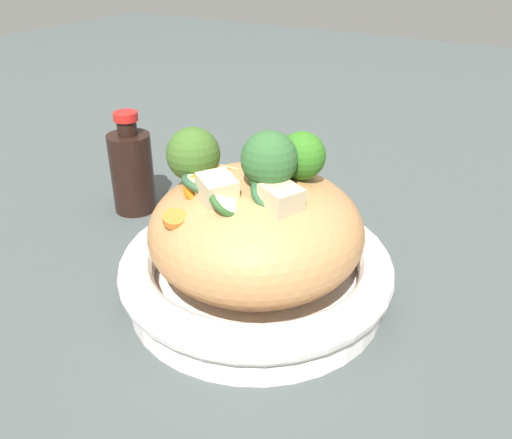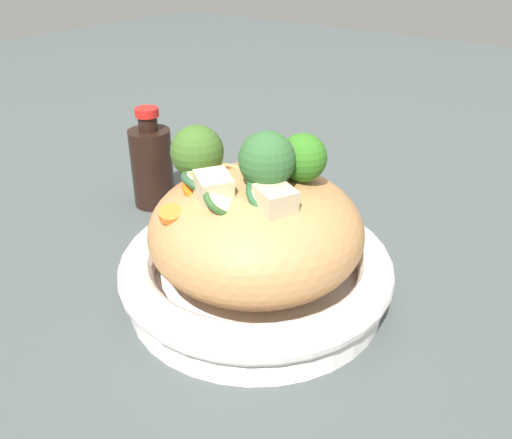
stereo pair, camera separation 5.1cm
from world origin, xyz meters
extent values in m
plane|color=#424A49|center=(0.00, 0.00, 0.00)|extent=(3.00, 3.00, 0.00)
cylinder|color=white|center=(0.00, 0.00, 0.01)|extent=(0.25, 0.25, 0.02)
torus|color=white|center=(0.00, 0.00, 0.04)|extent=(0.27, 0.27, 0.03)
ellipsoid|color=#B67E4B|center=(0.00, 0.00, 0.08)|extent=(0.20, 0.20, 0.11)
torus|color=#BC804F|center=(-0.02, -0.02, 0.12)|extent=(0.08, 0.08, 0.03)
torus|color=#B5824C|center=(-0.01, -0.01, 0.10)|extent=(0.08, 0.08, 0.02)
torus|color=#B08744|center=(-0.02, -0.05, 0.11)|extent=(0.05, 0.05, 0.02)
cone|color=#9BBA79|center=(0.02, -0.01, 0.13)|extent=(0.02, 0.02, 0.02)
sphere|color=#305F2F|center=(0.02, -0.01, 0.16)|extent=(0.05, 0.05, 0.05)
cone|color=#A1B773|center=(-0.06, -0.01, 0.12)|extent=(0.04, 0.04, 0.01)
sphere|color=#3B6023|center=(-0.06, -0.01, 0.14)|extent=(0.07, 0.07, 0.05)
cone|color=#9CC270|center=(0.03, 0.03, 0.13)|extent=(0.02, 0.02, 0.01)
sphere|color=#316F1E|center=(0.03, 0.03, 0.15)|extent=(0.06, 0.06, 0.04)
cylinder|color=orange|center=(-0.04, -0.07, 0.11)|extent=(0.03, 0.03, 0.01)
cylinder|color=orange|center=(-0.04, -0.04, 0.13)|extent=(0.03, 0.03, 0.02)
cylinder|color=orange|center=(-0.04, 0.07, 0.11)|extent=(0.02, 0.02, 0.02)
cylinder|color=beige|center=(0.00, -0.05, 0.13)|extent=(0.03, 0.03, 0.02)
torus|color=#2B5322|center=(0.00, -0.05, 0.13)|extent=(0.04, 0.04, 0.03)
cylinder|color=beige|center=(-0.03, -0.03, 0.13)|extent=(0.04, 0.04, 0.02)
torus|color=#2B4F2F|center=(-0.03, -0.03, 0.13)|extent=(0.05, 0.05, 0.02)
cylinder|color=beige|center=(0.03, -0.02, 0.13)|extent=(0.04, 0.04, 0.03)
torus|color=#24512B|center=(0.03, -0.02, 0.13)|extent=(0.05, 0.05, 0.03)
cylinder|color=beige|center=(0.01, -0.01, 0.13)|extent=(0.03, 0.03, 0.02)
torus|color=#235921|center=(0.01, -0.01, 0.13)|extent=(0.04, 0.04, 0.03)
cube|color=beige|center=(-0.01, -0.04, 0.13)|extent=(0.04, 0.04, 0.03)
cube|color=beige|center=(0.04, -0.03, 0.13)|extent=(0.04, 0.04, 0.02)
cylinder|color=black|center=(-0.23, 0.09, 0.05)|extent=(0.05, 0.05, 0.10)
cylinder|color=black|center=(-0.23, 0.09, 0.11)|extent=(0.02, 0.02, 0.02)
cylinder|color=red|center=(-0.23, 0.09, 0.13)|extent=(0.03, 0.03, 0.01)
camera|label=1|loc=(0.22, -0.38, 0.33)|focal=37.99mm
camera|label=2|loc=(0.27, -0.36, 0.33)|focal=37.99mm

